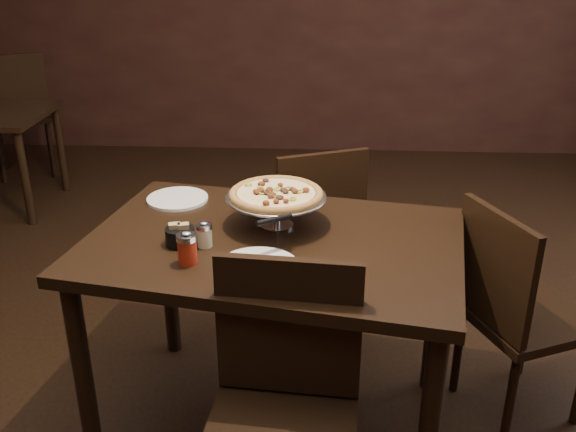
{
  "coord_description": "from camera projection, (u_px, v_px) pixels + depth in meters",
  "views": [
    {
      "loc": [
        0.23,
        -2.08,
        1.81
      ],
      "look_at": [
        0.12,
        -0.01,
        0.89
      ],
      "focal_mm": 40.0,
      "sensor_mm": 36.0,
      "label": 1
    }
  ],
  "objects": [
    {
      "name": "pizza_stand",
      "position": [
        276.0,
        194.0,
        2.31
      ],
      "size": [
        0.37,
        0.37,
        0.15
      ],
      "color": "silver",
      "rests_on": "dining_table"
    },
    {
      "name": "chair_side",
      "position": [
        514.0,
        307.0,
        2.45
      ],
      "size": [
        0.55,
        0.55,
        0.9
      ],
      "rotation": [
        0.0,
        0.0,
        1.98
      ],
      "color": "black",
      "rests_on": "ground"
    },
    {
      "name": "serving_spatula",
      "position": [
        274.0,
        220.0,
        2.11
      ],
      "size": [
        0.17,
        0.17,
        0.02
      ],
      "rotation": [
        0.0,
        0.0,
        -0.93
      ],
      "color": "silver",
      "rests_on": "pizza_stand"
    },
    {
      "name": "packet_caddy",
      "position": [
        180.0,
        236.0,
        2.2
      ],
      "size": [
        0.1,
        0.1,
        0.08
      ],
      "rotation": [
        0.0,
        0.0,
        0.25
      ],
      "color": "black",
      "rests_on": "dining_table"
    },
    {
      "name": "dining_table",
      "position": [
        273.0,
        266.0,
        2.3
      ],
      "size": [
        1.44,
        1.09,
        0.82
      ],
      "rotation": [
        0.0,
        0.0,
        -0.18
      ],
      "color": "black",
      "rests_on": "ground"
    },
    {
      "name": "napkin_stack",
      "position": [
        336.0,
        276.0,
        2.0
      ],
      "size": [
        0.14,
        0.14,
        0.01
      ],
      "primitive_type": "cube",
      "rotation": [
        0.0,
        0.0,
        -0.19
      ],
      "color": "white",
      "rests_on": "dining_table"
    },
    {
      "name": "room",
      "position": [
        270.0,
        67.0,
        2.1
      ],
      "size": [
        6.04,
        7.04,
        2.84
      ],
      "color": "black",
      "rests_on": "ground"
    },
    {
      "name": "pepper_flake_shaker",
      "position": [
        187.0,
        248.0,
        2.07
      ],
      "size": [
        0.07,
        0.07,
        0.12
      ],
      "color": "maroon",
      "rests_on": "dining_table"
    },
    {
      "name": "chair_near",
      "position": [
        283.0,
        407.0,
        1.9
      ],
      "size": [
        0.48,
        0.48,
        0.95
      ],
      "rotation": [
        0.0,
        0.0,
        -0.09
      ],
      "color": "black",
      "rests_on": "ground"
    },
    {
      "name": "bg_chair_far",
      "position": [
        19.0,
        110.0,
        4.99
      ],
      "size": [
        0.61,
        0.61,
        0.99
      ],
      "rotation": [
        0.0,
        0.0,
        3.57
      ],
      "color": "black",
      "rests_on": "ground"
    },
    {
      "name": "chair_far",
      "position": [
        312.0,
        228.0,
        3.08
      ],
      "size": [
        0.56,
        0.56,
        0.92
      ],
      "rotation": [
        0.0,
        0.0,
        3.53
      ],
      "color": "black",
      "rests_on": "ground"
    },
    {
      "name": "parmesan_shaker",
      "position": [
        204.0,
        235.0,
        2.19
      ],
      "size": [
        0.05,
        0.05,
        0.09
      ],
      "color": "beige",
      "rests_on": "dining_table"
    },
    {
      "name": "plate_near",
      "position": [
        258.0,
        267.0,
        2.05
      ],
      "size": [
        0.27,
        0.27,
        0.01
      ],
      "primitive_type": "cylinder",
      "color": "white",
      "rests_on": "dining_table"
    },
    {
      "name": "plate_left",
      "position": [
        178.0,
        199.0,
        2.58
      ],
      "size": [
        0.24,
        0.24,
        0.01
      ],
      "primitive_type": "cylinder",
      "color": "white",
      "rests_on": "dining_table"
    }
  ]
}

